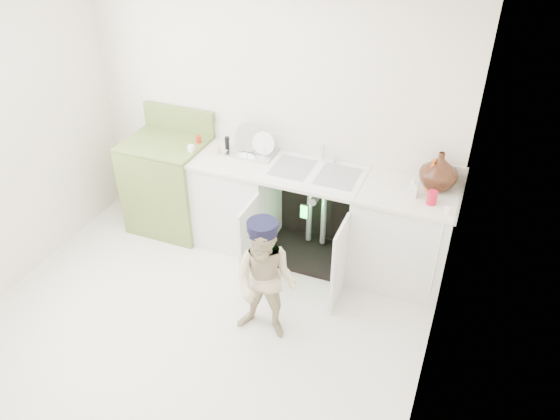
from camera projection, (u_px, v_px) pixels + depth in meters
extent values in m
plane|color=silver|center=(199.00, 325.00, 4.42)|extent=(3.50, 3.50, 0.00)
cube|color=silver|center=(269.00, 112.00, 4.88)|extent=(3.50, 2.50, 0.02)
cube|color=silver|center=(21.00, 352.00, 2.56)|extent=(3.50, 2.50, 0.02)
cube|color=silver|center=(445.00, 254.00, 3.18)|extent=(2.50, 3.00, 0.02)
plane|color=white|center=(161.00, 4.00, 3.03)|extent=(3.50, 3.50, 0.00)
cube|color=silver|center=(233.00, 200.00, 5.18)|extent=(0.80, 0.60, 0.86)
cube|color=silver|center=(401.00, 238.00, 4.68)|extent=(0.80, 0.60, 0.86)
cube|color=black|center=(322.00, 203.00, 5.14)|extent=(0.80, 0.06, 0.86)
cube|color=black|center=(312.00, 253.00, 5.15)|extent=(0.80, 0.60, 0.06)
cylinder|color=gray|center=(309.00, 209.00, 5.02)|extent=(0.05, 0.05, 0.70)
cylinder|color=gray|center=(324.00, 212.00, 4.98)|extent=(0.05, 0.05, 0.70)
cylinder|color=gray|center=(316.00, 197.00, 4.87)|extent=(0.07, 0.18, 0.07)
cube|color=silver|center=(250.00, 241.00, 4.69)|extent=(0.03, 0.40, 0.76)
cube|color=silver|center=(339.00, 264.00, 4.44)|extent=(0.02, 0.40, 0.76)
cube|color=silver|center=(315.00, 174.00, 4.68)|extent=(2.44, 0.64, 0.03)
cube|color=silver|center=(326.00, 150.00, 4.85)|extent=(2.44, 0.02, 0.15)
cube|color=white|center=(315.00, 173.00, 4.67)|extent=(0.85, 0.55, 0.02)
cube|color=gray|center=(293.00, 168.00, 4.73)|extent=(0.34, 0.40, 0.01)
cube|color=gray|center=(338.00, 177.00, 4.60)|extent=(0.34, 0.40, 0.01)
cylinder|color=silver|center=(323.00, 152.00, 4.79)|extent=(0.03, 0.03, 0.17)
cylinder|color=silver|center=(322.00, 148.00, 4.70)|extent=(0.02, 0.14, 0.02)
cylinder|color=silver|center=(335.00, 160.00, 4.78)|extent=(0.04, 0.04, 0.06)
cylinder|color=white|center=(437.00, 257.00, 4.28)|extent=(0.01, 0.01, 0.70)
cube|color=white|center=(447.00, 210.00, 4.13)|extent=(0.04, 0.02, 0.06)
cube|color=silver|center=(252.00, 152.00, 4.96)|extent=(0.43, 0.29, 0.02)
cylinder|color=silver|center=(249.00, 143.00, 4.94)|extent=(0.27, 0.10, 0.26)
cylinder|color=white|center=(264.00, 148.00, 4.88)|extent=(0.21, 0.06, 0.21)
cylinder|color=silver|center=(230.00, 147.00, 4.89)|extent=(0.01, 0.01, 0.12)
cylinder|color=silver|center=(238.00, 149.00, 4.87)|extent=(0.01, 0.01, 0.12)
cylinder|color=silver|center=(247.00, 150.00, 4.84)|extent=(0.01, 0.01, 0.12)
cylinder|color=silver|center=(256.00, 152.00, 4.81)|extent=(0.01, 0.01, 0.12)
cylinder|color=silver|center=(265.00, 154.00, 4.79)|extent=(0.01, 0.01, 0.12)
imported|color=#482A14|center=(439.00, 171.00, 4.38)|extent=(0.31, 0.31, 0.32)
imported|color=#E4590C|center=(432.00, 174.00, 4.38)|extent=(0.10, 0.11, 0.27)
imported|color=silver|center=(413.00, 186.00, 4.31)|extent=(0.08, 0.08, 0.18)
cylinder|color=red|center=(432.00, 198.00, 4.24)|extent=(0.08, 0.08, 0.11)
cylinder|color=#AE270E|center=(199.00, 141.00, 5.07)|extent=(0.05, 0.05, 0.10)
cylinder|color=#C7B192|center=(217.00, 150.00, 4.94)|extent=(0.06, 0.06, 0.08)
cylinder|color=black|center=(227.00, 143.00, 5.01)|extent=(0.04, 0.04, 0.12)
cube|color=white|center=(191.00, 150.00, 4.92)|extent=(0.05, 0.05, 0.09)
cube|color=olive|center=(170.00, 185.00, 5.36)|extent=(0.75, 0.65, 0.91)
cube|color=olive|center=(165.00, 143.00, 5.10)|extent=(0.75, 0.65, 0.02)
cube|color=olive|center=(179.00, 119.00, 5.25)|extent=(0.75, 0.06, 0.24)
cylinder|color=black|center=(138.00, 147.00, 5.03)|extent=(0.17, 0.17, 0.02)
cylinder|color=silver|center=(138.00, 146.00, 5.03)|extent=(0.20, 0.20, 0.01)
cylinder|color=black|center=(157.00, 133.00, 5.28)|extent=(0.17, 0.17, 0.02)
cylinder|color=silver|center=(157.00, 132.00, 5.27)|extent=(0.20, 0.20, 0.01)
cylinder|color=black|center=(173.00, 154.00, 4.92)|extent=(0.17, 0.17, 0.02)
cylinder|color=silver|center=(173.00, 153.00, 4.91)|extent=(0.20, 0.20, 0.01)
cylinder|color=black|center=(191.00, 139.00, 5.16)|extent=(0.17, 0.17, 0.02)
cylinder|color=silver|center=(191.00, 138.00, 5.16)|extent=(0.20, 0.20, 0.01)
imported|color=#C4B18D|center=(266.00, 282.00, 4.08)|extent=(0.51, 0.41, 1.03)
cylinder|color=black|center=(265.00, 230.00, 3.81)|extent=(0.23, 0.23, 0.09)
cube|color=black|center=(270.00, 226.00, 3.91)|extent=(0.17, 0.10, 0.01)
cube|color=black|center=(304.00, 211.00, 4.50)|extent=(0.07, 0.01, 0.14)
cube|color=#26F23F|center=(304.00, 212.00, 4.49)|extent=(0.06, 0.00, 0.12)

